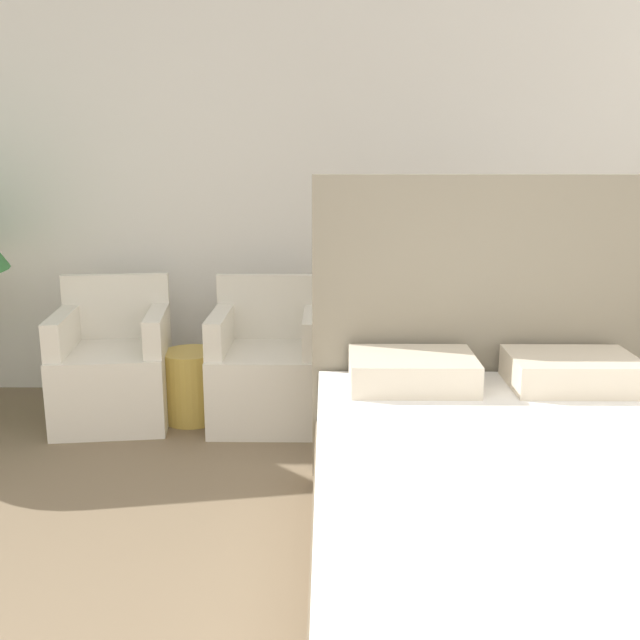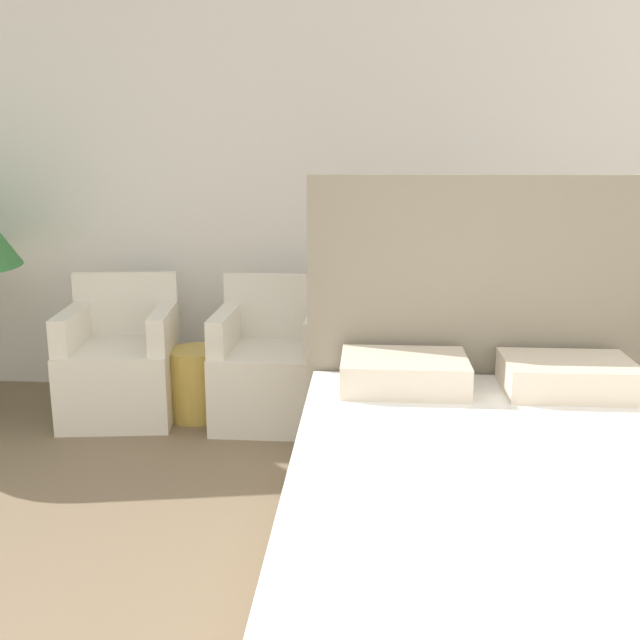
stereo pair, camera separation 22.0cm
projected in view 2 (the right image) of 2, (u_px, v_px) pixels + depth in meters
wall_back at (303, 169)px, 4.52m from camera, size 10.00×0.06×2.90m
bed at (510, 513)px, 2.51m from camera, size 1.59×2.07×1.46m
armchair_near_window_left at (121, 370)px, 4.24m from camera, size 0.70×0.68×0.84m
armchair_near_window_right at (271, 373)px, 4.18m from camera, size 0.64×0.61×0.84m
side_table at (197, 383)px, 4.25m from camera, size 0.34×0.34×0.42m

